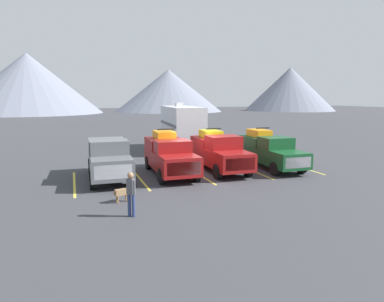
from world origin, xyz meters
The scene contains 14 objects.
ground_plane centered at (0.00, 0.00, 0.00)m, with size 240.00×240.00×0.00m, color #38383D.
pickup_truck_a centered at (-4.99, 0.17, 1.17)m, with size 2.31×5.35×2.21m.
pickup_truck_b centered at (-1.57, 0.23, 1.16)m, with size 2.30×5.72×2.58m.
pickup_truck_c centered at (1.56, 0.27, 1.17)m, with size 2.25×5.82×2.51m.
pickup_truck_d centered at (4.95, 0.06, 1.12)m, with size 2.19×5.94×2.48m.
lot_stripe_a centered at (-6.84, -0.28, 0.00)m, with size 0.12×5.50×0.01m, color gold.
lot_stripe_b centered at (-3.42, -0.28, 0.00)m, with size 0.12×5.50×0.01m, color gold.
lot_stripe_c centered at (0.00, -0.28, 0.00)m, with size 0.12×5.50×0.01m, color gold.
lot_stripe_d centered at (3.42, -0.28, 0.00)m, with size 0.12×5.50×0.01m, color gold.
lot_stripe_e centered at (6.84, -0.28, 0.00)m, with size 0.12×5.50×0.01m, color gold.
camper_trailer_a centered at (1.85, 8.58, 2.08)m, with size 2.91×8.05×3.95m.
person_a centered at (-4.84, -6.21, 0.98)m, with size 0.32×0.31×1.70m.
dog centered at (-4.82, -4.26, 0.46)m, with size 0.86×0.44×0.69m.
mountain_ridge centered at (-2.07, 80.42, 7.10)m, with size 150.06×42.73×15.96m.
Camera 1 is at (-6.76, -18.59, 4.47)m, focal length 31.95 mm.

